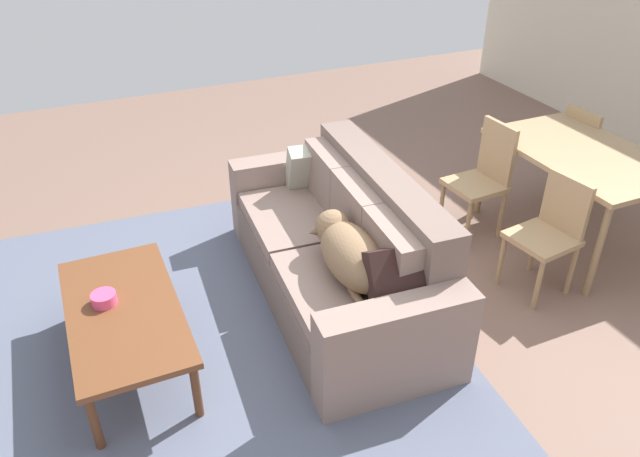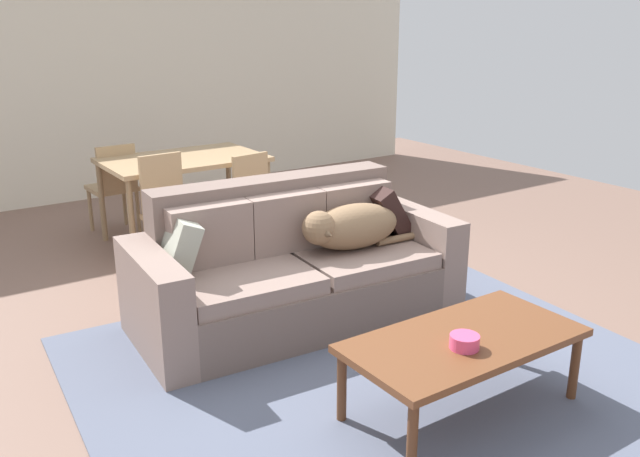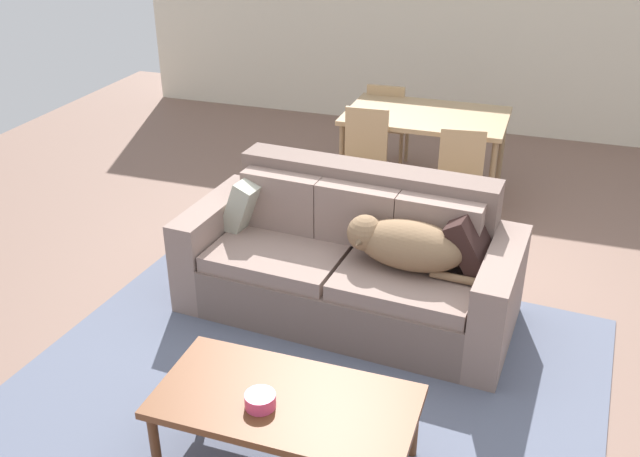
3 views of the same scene
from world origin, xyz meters
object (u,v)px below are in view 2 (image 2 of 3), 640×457
Objects in this scene: throw_pillow_by_right_arm at (384,211)px; dining_chair_near_right at (259,198)px; couch at (293,269)px; throw_pillow_by_left_arm at (177,247)px; dog_on_left_cushion at (349,227)px; bowl_on_coffee_table at (464,342)px; dining_table at (183,165)px; coffee_table at (464,344)px; dining_chair_far_left at (114,184)px; dining_chair_near_left at (169,207)px.

dining_chair_near_right is at bearing 101.75° from throw_pillow_by_right_arm.
throw_pillow_by_right_arm is (0.78, -0.00, 0.29)m from couch.
couch is at bearing -7.73° from throw_pillow_by_left_arm.
dog_on_left_cushion is 1.48m from bowl_on_coffee_table.
throw_pillow_by_left_arm is at bearing -114.50° from dining_table.
dining_chair_far_left is (-0.50, 4.00, 0.10)m from coffee_table.
dog_on_left_cushion is (0.37, -0.13, 0.27)m from couch.
coffee_table is 8.49× the size of bowl_on_coffee_table.
throw_pillow_by_left_arm is 1.56m from throw_pillow_by_right_arm.
couch is 2.56m from dining_chair_far_left.
couch is 15.04× the size of bowl_on_coffee_table.
dining_chair_near_left is (-0.68, 1.52, -0.11)m from dog_on_left_cushion.
throw_pillow_by_right_arm is 0.46× the size of dining_chair_near_right.
dining_chair_near_left is (-0.42, 2.87, 0.13)m from coffee_table.
throw_pillow_by_right_arm is 2.11m from dining_table.
couch is at bearing 94.35° from coffee_table.
dining_chair_near_left is at bearing 118.04° from dog_on_left_cushion.
dining_table is at bearing 65.50° from throw_pillow_by_left_arm.
dining_table is at bearing 109.26° from throw_pillow_by_right_arm.
coffee_table is at bearing 94.69° from dining_chair_far_left.
dining_table is at bearing 53.11° from dining_chair_near_left.
bowl_on_coffee_table is 0.16× the size of dining_chair_near_left.
coffee_table is (0.89, -1.58, -0.25)m from throw_pillow_by_left_arm.
dog_on_left_cushion is at bearing -102.56° from dining_chair_near_right.
dining_chair_near_right is 1.47m from dining_chair_far_left.
dining_chair_far_left reaches higher than bowl_on_coffee_table.
dining_chair_near_left is 1.08× the size of dining_chair_far_left.
dining_chair_near_right reaches higher than throw_pillow_by_right_arm.
couch is at bearing 163.99° from dog_on_left_cushion.
dining_chair_near_right is (-0.28, 1.36, -0.17)m from throw_pillow_by_right_arm.
throw_pillow_by_left_arm is at bearing 115.42° from bowl_on_coffee_table.
throw_pillow_by_left_arm is at bearing 176.20° from couch.
dining_chair_near_left is 0.81m from dining_chair_near_right.
bowl_on_coffee_table is 2.98m from dining_chair_near_left.
dining_chair_near_left is (-0.31, 1.39, 0.16)m from couch.
dog_on_left_cushion is 2.14m from dining_table.
dining_chair_near_right is at bearing 44.49° from throw_pillow_by_left_arm.
couch reaches higher than coffee_table.
dining_chair_near_right is 0.98× the size of dining_chair_far_left.
dog_on_left_cushion is at bearing 76.26° from bowl_on_coffee_table.
dining_chair_far_left is at bearing 114.88° from throw_pillow_by_right_arm.
throw_pillow_by_right_arm is 1.75m from bowl_on_coffee_table.
dining_chair_near_right reaches higher than dog_on_left_cushion.
dining_table is (-0.03, 3.47, 0.32)m from coffee_table.
throw_pillow_by_left_arm is 1.37m from dining_chair_near_left.
dining_table is 1.64× the size of dining_chair_near_right.
dog_on_left_cushion is 2.77m from dining_chair_far_left.
bowl_on_coffee_table is 0.17× the size of dining_chair_near_right.
couch is 2.57× the size of dining_chair_far_left.
throw_pillow_by_right_arm is at bearing -70.74° from dining_table.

